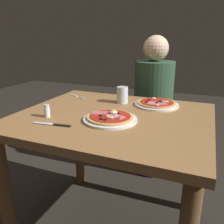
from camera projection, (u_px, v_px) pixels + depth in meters
dining_table at (113, 137)px, 1.30m from camera, size 1.02×0.87×0.77m
pizza_foreground at (110, 118)px, 1.17m from camera, size 0.27×0.27×0.05m
pizza_across_left at (157, 104)px, 1.42m from camera, size 0.26×0.26×0.03m
water_glass_near at (122, 96)px, 1.47m from camera, size 0.07×0.07×0.10m
fork at (76, 96)px, 1.64m from camera, size 0.15×0.08×0.00m
knife at (54, 125)px, 1.11m from camera, size 0.20×0.04×0.01m
salt_shaker at (47, 111)px, 1.21m from camera, size 0.03×0.03×0.07m
diner_person at (152, 111)px, 1.99m from camera, size 0.32×0.32×1.18m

